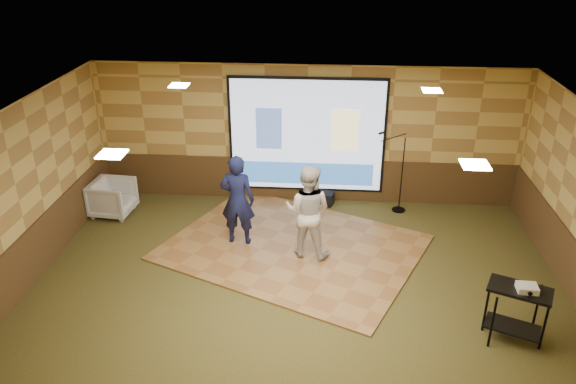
# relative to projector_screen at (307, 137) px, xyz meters

# --- Properties ---
(ground) EXTENTS (9.00, 9.00, 0.00)m
(ground) POSITION_rel_projector_screen_xyz_m (0.00, -3.44, -1.47)
(ground) COLOR #2A3819
(ground) RESTS_ON ground
(room_shell) EXTENTS (9.04, 7.04, 3.02)m
(room_shell) POSITION_rel_projector_screen_xyz_m (0.00, -3.44, 0.62)
(room_shell) COLOR tan
(room_shell) RESTS_ON ground
(wainscot_back) EXTENTS (9.00, 0.04, 0.95)m
(wainscot_back) POSITION_rel_projector_screen_xyz_m (0.00, 0.04, -1.00)
(wainscot_back) COLOR #473317
(wainscot_back) RESTS_ON ground
(wainscot_left) EXTENTS (0.04, 7.00, 0.95)m
(wainscot_left) POSITION_rel_projector_screen_xyz_m (-4.48, -3.44, -1.00)
(wainscot_left) COLOR #473317
(wainscot_left) RESTS_ON ground
(projector_screen) EXTENTS (3.32, 0.06, 2.52)m
(projector_screen) POSITION_rel_projector_screen_xyz_m (0.00, 0.00, 0.00)
(projector_screen) COLOR black
(projector_screen) RESTS_ON room_shell
(downlight_nw) EXTENTS (0.32, 0.32, 0.02)m
(downlight_nw) POSITION_rel_projector_screen_xyz_m (-2.20, -1.64, 1.50)
(downlight_nw) COLOR #FFEEBF
(downlight_nw) RESTS_ON room_shell
(downlight_ne) EXTENTS (0.32, 0.32, 0.02)m
(downlight_ne) POSITION_rel_projector_screen_xyz_m (2.20, -1.64, 1.50)
(downlight_ne) COLOR #FFEEBF
(downlight_ne) RESTS_ON room_shell
(downlight_sw) EXTENTS (0.32, 0.32, 0.02)m
(downlight_sw) POSITION_rel_projector_screen_xyz_m (-2.20, -4.94, 1.50)
(downlight_sw) COLOR #FFEEBF
(downlight_sw) RESTS_ON room_shell
(downlight_se) EXTENTS (0.32, 0.32, 0.02)m
(downlight_se) POSITION_rel_projector_screen_xyz_m (2.20, -4.94, 1.50)
(downlight_se) COLOR #FFEEBF
(downlight_se) RESTS_ON room_shell
(dance_floor) EXTENTS (5.47, 4.95, 0.03)m
(dance_floor) POSITION_rel_projector_screen_xyz_m (-0.15, -2.09, -1.46)
(dance_floor) COLOR olive
(dance_floor) RESTS_ON ground
(player_left) EXTENTS (0.67, 0.46, 1.77)m
(player_left) POSITION_rel_projector_screen_xyz_m (-1.19, -1.97, -0.56)
(player_left) COLOR #14183F
(player_left) RESTS_ON dance_floor
(player_right) EXTENTS (0.98, 0.84, 1.76)m
(player_right) POSITION_rel_projector_screen_xyz_m (0.14, -2.32, -0.56)
(player_right) COLOR beige
(player_right) RESTS_ON dance_floor
(av_table) EXTENTS (0.86, 0.45, 0.90)m
(av_table) POSITION_rel_projector_screen_xyz_m (3.23, -4.43, -0.86)
(av_table) COLOR black
(av_table) RESTS_ON ground
(projector) EXTENTS (0.29, 0.24, 0.09)m
(projector) POSITION_rel_projector_screen_xyz_m (3.30, -4.48, -0.53)
(projector) COLOR silver
(projector) RESTS_ON av_table
(mic_stand) EXTENTS (0.70, 0.29, 1.77)m
(mic_stand) POSITION_rel_projector_screen_xyz_m (1.95, -0.37, -0.98)
(mic_stand) COLOR black
(mic_stand) RESTS_ON ground
(banquet_chair) EXTENTS (0.90, 0.88, 0.75)m
(banquet_chair) POSITION_rel_projector_screen_xyz_m (-4.00, -0.99, -1.10)
(banquet_chair) COLOR gray
(banquet_chair) RESTS_ON ground
(duffel_bag) EXTENTS (0.51, 0.40, 0.28)m
(duffel_bag) POSITION_rel_projector_screen_xyz_m (0.38, -0.19, -1.34)
(duffel_bag) COLOR black
(duffel_bag) RESTS_ON ground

